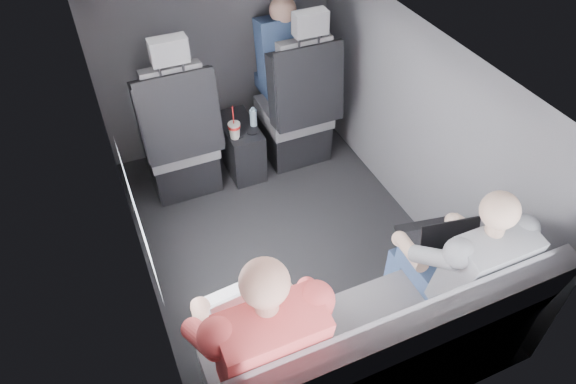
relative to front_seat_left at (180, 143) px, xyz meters
name	(u,v)px	position (x,y,z in m)	size (l,w,h in m)	color
floor	(287,244)	(0.45, -0.84, -0.40)	(2.60, 2.60, 0.00)	black
ceiling	(286,61)	(0.45, -0.84, 0.95)	(2.60, 2.60, 0.00)	#B2B2AD
panel_left	(131,211)	(-0.45, -0.84, 0.27)	(0.02, 2.60, 1.35)	#56565B
panel_right	(417,130)	(1.35, -0.84, 0.27)	(0.02, 2.60, 1.35)	#56565B
panel_front	(218,65)	(0.45, 0.46, 0.27)	(1.80, 0.02, 1.35)	#56565B
panel_back	(413,353)	(0.45, -2.14, 0.27)	(1.80, 0.02, 1.35)	#56565B
side_window	(138,217)	(-0.43, -1.14, 0.50)	(0.02, 0.75, 0.42)	white
seatbelt	(308,77)	(0.90, -0.17, 0.40)	(0.05, 0.01, 0.65)	black
front_seat_left	(180,143)	(0.00, 0.00, 0.00)	(0.52, 0.58, 1.26)	black
front_seat_right	(297,114)	(0.90, 0.00, 0.00)	(0.52, 0.58, 1.26)	black
center_console	(241,146)	(0.45, 0.04, -0.20)	(0.24, 0.48, 0.41)	black
rear_bench	(373,352)	(0.45, -1.90, -0.09)	(1.60, 0.57, 0.92)	#56565A
soda_cup	(234,130)	(0.37, -0.09, 0.07)	(0.09, 0.09, 0.26)	white
water_bottle	(253,117)	(0.55, -0.01, 0.07)	(0.05, 0.05, 0.15)	#ACCDE9
laptop_white	(241,307)	(-0.11, -1.61, 0.23)	(0.31, 0.30, 0.22)	white
laptop_black	(436,237)	(0.95, -1.62, 0.23)	(0.34, 0.33, 0.22)	black
passenger_rear_left	(259,340)	(-0.10, -1.81, 0.24)	(0.52, 0.64, 1.25)	#2F2F33
passenger_rear_right	(458,266)	(0.95, -1.81, 0.21)	(0.47, 0.60, 1.18)	navy
passenger_front_right	(283,57)	(0.90, 0.26, 0.35)	(0.39, 0.39, 0.76)	navy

